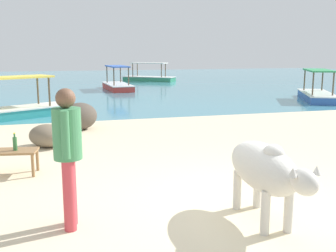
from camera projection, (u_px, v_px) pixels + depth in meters
name	position (u px, v px, depth m)	size (l,w,h in m)	color
sand_beach	(223.00, 203.00, 5.45)	(18.00, 14.00, 0.04)	beige
water_surface	(89.00, 83.00, 26.27)	(60.00, 36.00, 0.03)	teal
cow	(264.00, 169.00, 4.70)	(0.56, 1.76, 1.00)	beige
low_bench_table	(13.00, 154.00, 6.60)	(0.82, 0.56, 0.41)	olive
bottle	(15.00, 143.00, 6.56)	(0.07, 0.07, 0.30)	#2D6B38
person_standing	(68.00, 148.00, 4.50)	(0.32, 0.51, 1.62)	#CC3D47
shore_rock_large	(79.00, 116.00, 10.42)	(0.97, 0.77, 0.71)	brown
shore_rock_medium	(47.00, 136.00, 8.57)	(0.87, 0.71, 0.48)	#756651
boat_teal	(12.00, 109.00, 12.40)	(3.77, 2.79, 1.29)	teal
boat_blue	(317.00, 94.00, 17.06)	(2.63, 3.81, 1.29)	#3866B7
boat_red	(118.00, 85.00, 21.74)	(1.29, 3.71, 1.29)	#C63833
boat_green	(149.00, 77.00, 28.08)	(3.64, 3.10, 1.29)	#338E66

